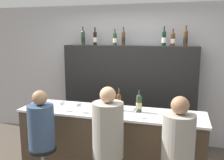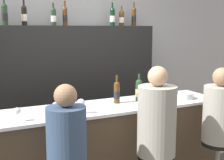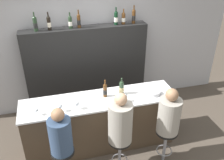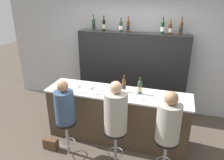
{
  "view_description": "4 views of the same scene",
  "coord_description": "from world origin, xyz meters",
  "px_view_note": "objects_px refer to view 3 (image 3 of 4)",
  "views": [
    {
      "loc": [
        0.95,
        -2.94,
        2.05
      ],
      "look_at": [
        0.02,
        0.3,
        1.43
      ],
      "focal_mm": 40.0,
      "sensor_mm": 36.0,
      "label": 1
    },
    {
      "loc": [
        -1.43,
        -2.66,
        1.81
      ],
      "look_at": [
        0.06,
        0.4,
        1.24
      ],
      "focal_mm": 50.0,
      "sensor_mm": 36.0,
      "label": 2
    },
    {
      "loc": [
        -0.7,
        -3.07,
        3.31
      ],
      "look_at": [
        0.2,
        0.26,
        1.35
      ],
      "focal_mm": 40.0,
      "sensor_mm": 36.0,
      "label": 3
    },
    {
      "loc": [
        0.94,
        -3.11,
        2.67
      ],
      "look_at": [
        -0.07,
        0.21,
        1.25
      ],
      "focal_mm": 35.0,
      "sensor_mm": 36.0,
      "label": 4
    }
  ],
  "objects_px": {
    "wine_glass_2": "(77,104)",
    "bar_stool_middle": "(120,147)",
    "metal_bowl": "(154,93)",
    "bar_stool_right": "(166,138)",
    "wine_glass_3": "(125,96)",
    "wine_bottle_counter_0": "(105,90)",
    "wine_bottle_backbar_6": "(134,16)",
    "bar_stool_left": "(63,158)",
    "guest_seated_right": "(169,114)",
    "wine_bottle_backbar_4": "(116,18)",
    "wine_bottle_backbar_2": "(70,22)",
    "wine_bottle_counter_1": "(121,88)",
    "wine_bottle_backbar_5": "(123,18)",
    "wine_glass_1": "(60,106)",
    "guest_seated_left": "(60,134)",
    "wine_bottle_backbar_0": "(35,24)",
    "guest_seated_middle": "(120,121)",
    "wine_bottle_backbar_3": "(79,21)",
    "wine_glass_0": "(36,110)",
    "wine_bottle_backbar_1": "(49,23)"
  },
  "relations": [
    {
      "from": "wine_glass_2",
      "to": "bar_stool_middle",
      "type": "height_order",
      "value": "wine_glass_2"
    },
    {
      "from": "metal_bowl",
      "to": "bar_stool_right",
      "type": "distance_m",
      "value": 0.77
    },
    {
      "from": "wine_glass_3",
      "to": "bar_stool_right",
      "type": "distance_m",
      "value": 0.95
    },
    {
      "from": "wine_bottle_counter_0",
      "to": "wine_bottle_backbar_6",
      "type": "height_order",
      "value": "wine_bottle_backbar_6"
    },
    {
      "from": "bar_stool_left",
      "to": "guest_seated_right",
      "type": "height_order",
      "value": "guest_seated_right"
    },
    {
      "from": "wine_glass_2",
      "to": "wine_bottle_backbar_6",
      "type": "bearing_deg",
      "value": 45.1
    },
    {
      "from": "wine_bottle_backbar_4",
      "to": "wine_bottle_backbar_2",
      "type": "bearing_deg",
      "value": -180.0
    },
    {
      "from": "wine_bottle_counter_1",
      "to": "wine_glass_2",
      "type": "height_order",
      "value": "wine_bottle_counter_1"
    },
    {
      "from": "bar_stool_middle",
      "to": "bar_stool_right",
      "type": "bearing_deg",
      "value": 0.0
    },
    {
      "from": "wine_glass_2",
      "to": "metal_bowl",
      "type": "height_order",
      "value": "wine_glass_2"
    },
    {
      "from": "wine_bottle_backbar_5",
      "to": "guest_seated_right",
      "type": "bearing_deg",
      "value": -84.54
    },
    {
      "from": "wine_bottle_backbar_5",
      "to": "wine_glass_1",
      "type": "xyz_separation_m",
      "value": [
        -1.42,
        -1.38,
        -0.88
      ]
    },
    {
      "from": "wine_bottle_backbar_4",
      "to": "guest_seated_left",
      "type": "bearing_deg",
      "value": -125.4
    },
    {
      "from": "wine_glass_1",
      "to": "guest_seated_right",
      "type": "xyz_separation_m",
      "value": [
        1.6,
        -0.48,
        -0.12
      ]
    },
    {
      "from": "wine_bottle_counter_0",
      "to": "wine_bottle_backbar_0",
      "type": "relative_size",
      "value": 0.92
    },
    {
      "from": "wine_bottle_backbar_5",
      "to": "bar_stool_right",
      "type": "bearing_deg",
      "value": -84.54
    },
    {
      "from": "wine_bottle_backbar_5",
      "to": "guest_seated_left",
      "type": "relative_size",
      "value": 0.4
    },
    {
      "from": "wine_glass_1",
      "to": "guest_seated_middle",
      "type": "relative_size",
      "value": 0.17
    },
    {
      "from": "wine_glass_1",
      "to": "bar_stool_right",
      "type": "distance_m",
      "value": 1.77
    },
    {
      "from": "guest_seated_left",
      "to": "bar_stool_middle",
      "type": "relative_size",
      "value": 1.15
    },
    {
      "from": "wine_bottle_backbar_0",
      "to": "bar_stool_middle",
      "type": "relative_size",
      "value": 0.54
    },
    {
      "from": "wine_bottle_backbar_3",
      "to": "wine_bottle_backbar_4",
      "type": "distance_m",
      "value": 0.72
    },
    {
      "from": "wine_bottle_backbar_3",
      "to": "wine_glass_0",
      "type": "distance_m",
      "value": 1.88
    },
    {
      "from": "wine_bottle_counter_1",
      "to": "wine_bottle_backbar_5",
      "type": "xyz_separation_m",
      "value": [
        0.37,
        1.15,
        0.85
      ]
    },
    {
      "from": "guest_seated_middle",
      "to": "wine_bottle_counter_1",
      "type": "bearing_deg",
      "value": 71.91
    },
    {
      "from": "wine_glass_0",
      "to": "bar_stool_left",
      "type": "relative_size",
      "value": 0.2
    },
    {
      "from": "wine_bottle_backbar_4",
      "to": "wine_bottle_backbar_5",
      "type": "xyz_separation_m",
      "value": [
        0.15,
        -0.0,
        -0.02
      ]
    },
    {
      "from": "wine_bottle_counter_0",
      "to": "bar_stool_right",
      "type": "bearing_deg",
      "value": -40.44
    },
    {
      "from": "wine_bottle_backbar_0",
      "to": "metal_bowl",
      "type": "bearing_deg",
      "value": -35.47
    },
    {
      "from": "wine_glass_2",
      "to": "wine_bottle_backbar_5",
      "type": "bearing_deg",
      "value": 49.8
    },
    {
      "from": "wine_bottle_backbar_2",
      "to": "wine_bottle_backbar_6",
      "type": "relative_size",
      "value": 0.85
    },
    {
      "from": "wine_glass_3",
      "to": "bar_stool_left",
      "type": "distance_m",
      "value": 1.33
    },
    {
      "from": "bar_stool_middle",
      "to": "guest_seated_right",
      "type": "distance_m",
      "value": 0.91
    },
    {
      "from": "wine_bottle_backbar_2",
      "to": "bar_stool_left",
      "type": "bearing_deg",
      "value": -103.34
    },
    {
      "from": "wine_bottle_backbar_1",
      "to": "wine_bottle_backbar_5",
      "type": "bearing_deg",
      "value": 0.0
    },
    {
      "from": "bar_stool_left",
      "to": "bar_stool_right",
      "type": "distance_m",
      "value": 1.65
    },
    {
      "from": "wine_bottle_backbar_3",
      "to": "wine_glass_1",
      "type": "xyz_separation_m",
      "value": [
        -0.55,
        -1.38,
        -0.89
      ]
    },
    {
      "from": "wine_glass_1",
      "to": "guest_seated_right",
      "type": "height_order",
      "value": "guest_seated_right"
    },
    {
      "from": "wine_bottle_backbar_6",
      "to": "wine_glass_1",
      "type": "bearing_deg",
      "value": -139.67
    },
    {
      "from": "wine_bottle_counter_0",
      "to": "wine_glass_3",
      "type": "bearing_deg",
      "value": -40.75
    },
    {
      "from": "wine_glass_1",
      "to": "wine_glass_2",
      "type": "distance_m",
      "value": 0.25
    },
    {
      "from": "wine_bottle_backbar_5",
      "to": "guest_seated_middle",
      "type": "height_order",
      "value": "wine_bottle_backbar_5"
    },
    {
      "from": "wine_bottle_backbar_6",
      "to": "guest_seated_left",
      "type": "distance_m",
      "value": 2.71
    },
    {
      "from": "wine_bottle_backbar_0",
      "to": "guest_seated_middle",
      "type": "relative_size",
      "value": 0.41
    },
    {
      "from": "wine_bottle_backbar_4",
      "to": "guest_seated_right",
      "type": "height_order",
      "value": "wine_bottle_backbar_4"
    },
    {
      "from": "wine_bottle_counter_0",
      "to": "wine_bottle_backbar_2",
      "type": "distance_m",
      "value": 1.48
    },
    {
      "from": "wine_bottle_backbar_4",
      "to": "metal_bowl",
      "type": "distance_m",
      "value": 1.65
    },
    {
      "from": "wine_bottle_counter_0",
      "to": "wine_glass_1",
      "type": "height_order",
      "value": "wine_bottle_counter_0"
    },
    {
      "from": "wine_glass_2",
      "to": "bar_stool_left",
      "type": "relative_size",
      "value": 0.23
    },
    {
      "from": "wine_bottle_backbar_0",
      "to": "guest_seated_right",
      "type": "distance_m",
      "value": 2.8
    }
  ]
}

